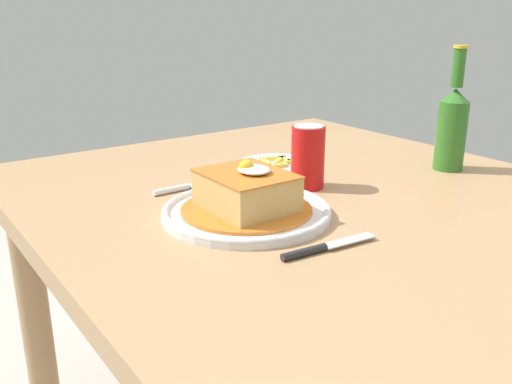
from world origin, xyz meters
name	(u,v)px	position (x,y,z in m)	size (l,w,h in m)	color
dining_table	(315,242)	(0.00, 0.00, 0.63)	(1.18, 1.02, 0.73)	#A87F56
main_plate	(246,211)	(0.02, -0.18, 0.74)	(0.29, 0.29, 0.02)	white
sandwich_meal	(247,193)	(0.02, -0.18, 0.77)	(0.22, 0.22, 0.09)	#C66B23
fork	(181,188)	(-0.17, -0.20, 0.74)	(0.02, 0.14, 0.01)	silver
knife	(317,249)	(0.20, -0.18, 0.74)	(0.03, 0.17, 0.01)	#262628
soda_can	(308,157)	(-0.04, 0.01, 0.79)	(0.07, 0.07, 0.12)	red
beer_bottle_green	(452,125)	(0.04, 0.35, 0.83)	(0.06, 0.06, 0.27)	#2D6B23
side_plate_fries	(276,164)	(-0.20, 0.06, 0.74)	(0.17, 0.17, 0.02)	white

